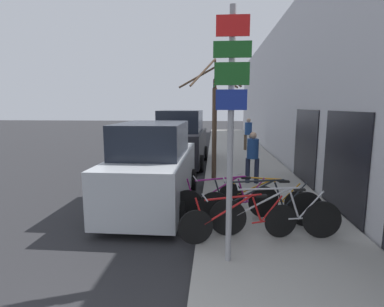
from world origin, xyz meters
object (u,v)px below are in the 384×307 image
pedestrian_far (248,132)px  street_tree (214,121)px  parked_car_1 (181,141)px  pedestrian_near (253,154)px  bicycle_1 (274,216)px  bicycle_2 (260,206)px  parked_car_0 (154,168)px  bicycle_3 (226,201)px  signpost (231,122)px  bicycle_0 (239,221)px  traffic_light (214,100)px  bicycle_4 (263,197)px

pedestrian_far → street_tree: bearing=80.7°
parked_car_1 → pedestrian_near: bearing=-50.7°
bicycle_1 → bicycle_2: bearing=19.7°
parked_car_0 → pedestrian_far: 9.84m
bicycle_3 → signpost: bearing=165.0°
bicycle_0 → bicycle_1: bicycle_1 is taller
bicycle_0 → bicycle_3: (-0.20, 1.02, 0.03)m
bicycle_3 → parked_car_0: size_ratio=0.50×
bicycle_2 → street_tree: 4.23m
parked_car_1 → traffic_light: traffic_light is taller
bicycle_2 → bicycle_3: bicycle_2 is taller
parked_car_0 → street_tree: bearing=55.5°
parked_car_0 → traffic_light: (1.53, 15.05, 2.04)m
street_tree → parked_car_1: bearing=114.0°
bicycle_4 → traffic_light: (-1.17, 15.88, 2.52)m
bicycle_0 → parked_car_0: bearing=26.5°
bicycle_3 → street_tree: 3.85m
signpost → parked_car_1: signpost is taller
bicycle_2 → traffic_light: 16.87m
bicycle_2 → pedestrian_near: bearing=-8.5°
signpost → bicycle_0: size_ratio=1.76×
bicycle_0 → bicycle_2: (0.48, 0.72, 0.04)m
bicycle_1 → pedestrian_near: size_ratio=1.50×
bicycle_0 → street_tree: 4.83m
signpost → bicycle_4: signpost is taller
bicycle_1 → pedestrian_near: 4.05m
signpost → bicycle_2: signpost is taller
bicycle_2 → parked_car_1: parked_car_1 is taller
parked_car_1 → traffic_light: bearing=83.7°
traffic_light → bicycle_4: bearing=-85.8°
bicycle_2 → signpost: bearing=149.8°
signpost → parked_car_0: (-1.80, 3.07, -1.36)m
bicycle_3 → street_tree: bearing=-9.2°
bicycle_4 → bicycle_2: bearing=-171.7°
pedestrian_far → street_tree: street_tree is taller
parked_car_1 → traffic_light: (1.40, 9.69, 1.95)m
signpost → parked_car_1: bearing=101.2°
bicycle_1 → parked_car_0: size_ratio=0.52×
bicycle_0 → traffic_light: (-0.50, 17.38, 2.51)m
parked_car_1 → street_tree: (1.41, -3.16, 1.03)m
bicycle_2 → bicycle_1: bearing=-163.8°
bicycle_2 → street_tree: (-0.97, 3.81, 1.54)m
signpost → traffic_light: (-0.27, 18.11, 0.68)m
pedestrian_far → pedestrian_near: bearing=90.7°
bicycle_0 → bicycle_1: size_ratio=0.90×
bicycle_2 → parked_car_1: bearing=14.6°
bicycle_2 → traffic_light: (-0.98, 16.66, 2.47)m
bicycle_1 → pedestrian_far: 11.38m
street_tree → traffic_light: 12.88m
bicycle_4 → pedestrian_far: (0.74, 10.05, 0.65)m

